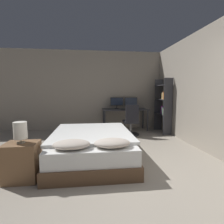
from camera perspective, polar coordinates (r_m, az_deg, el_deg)
The scene contains 13 objects.
ground_plane at distance 2.44m, azimuth 9.85°, elevation -25.94°, with size 20.00×20.00×0.00m, color #9E9384.
wall_back at distance 6.19m, azimuth -1.22°, elevation 7.02°, with size 12.00×0.06×2.70m.
wall_side_right at distance 4.26m, azimuth 28.97°, elevation 6.38°, with size 0.06×12.00×2.70m.
bed at distance 3.49m, azimuth -6.57°, elevation -10.82°, with size 1.51×2.07×0.60m.
nightstand at distance 2.99m, azimuth -27.26°, elevation -14.19°, with size 0.47×0.39×0.56m.
bedside_lamp at distance 2.86m, azimuth -27.75°, elevation -5.41°, with size 0.19×0.19×0.31m.
desk at distance 5.93m, azimuth 4.28°, elevation 0.16°, with size 1.52×0.62×0.73m.
monitor_left at distance 6.06m, azimuth 1.56°, elevation 3.23°, with size 0.44×0.16×0.38m.
monitor_right at distance 6.16m, azimuth 6.25°, elevation 3.25°, with size 0.44×0.16×0.38m.
keyboard at distance 5.72m, azimuth 4.69°, elevation 0.89°, with size 0.36×0.13×0.02m.
computer_mouse at distance 5.78m, azimuth 7.30°, elevation 1.00°, with size 0.07×0.05×0.04m.
office_chair at distance 5.27m, azimuth 6.23°, elevation -3.82°, with size 0.52×0.52×0.93m.
bookshelf at distance 5.76m, azimuth 16.61°, elevation 2.63°, with size 0.28×0.77×1.72m.
Camera 1 is at (-0.62, -1.96, 1.31)m, focal length 28.00 mm.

